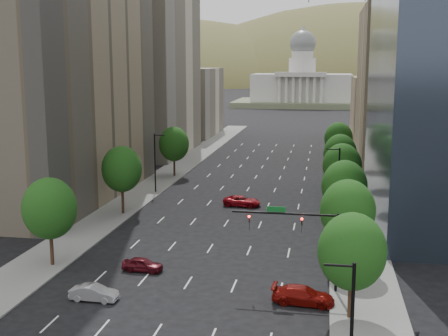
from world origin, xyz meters
The scene contains 25 objects.
sidewalk_left centered at (-15.50, 60.00, 0.07)m, with size 6.00×200.00×0.15m, color slate.
sidewalk_right centered at (15.50, 60.00, 0.07)m, with size 6.00×200.00×0.15m, color slate.
midrise_cream_left centered at (-25.00, 103.00, 17.50)m, with size 14.00×30.00×35.00m, color beige.
filler_left centered at (-25.00, 136.00, 9.00)m, with size 14.00×26.00×18.00m, color beige.
parking_tan_right centered at (25.00, 100.00, 15.00)m, with size 14.00×30.00×30.00m, color #8C7759.
filler_right centered at (25.00, 133.00, 8.00)m, with size 14.00×26.00×16.00m, color #8C7759.
tree_right_0 centered at (14.00, 25.00, 5.39)m, with size 5.20×5.20×8.39m.
tree_right_1 centered at (14.00, 36.00, 5.75)m, with size 5.20×5.20×8.75m.
tree_right_2 centered at (14.00, 48.00, 5.60)m, with size 5.20×5.20×8.61m.
tree_right_3 centered at (14.00, 60.00, 5.89)m, with size 5.20×5.20×8.89m.
tree_right_4 centered at (14.00, 74.00, 5.46)m, with size 5.20×5.20×8.46m.
tree_right_5 centered at (14.00, 90.00, 5.75)m, with size 5.20×5.20×8.75m.
tree_left_0 centered at (-14.00, 32.00, 5.75)m, with size 5.20×5.20×8.75m.
tree_left_1 centered at (-14.00, 52.00, 5.96)m, with size 5.20×5.20×8.97m.
tree_left_2 centered at (-14.00, 78.00, 5.68)m, with size 5.20×5.20×8.68m.
streetlight_rs centered at (13.44, 12.00, 4.84)m, with size 1.70×0.20×9.00m.
streetlight_rn centered at (13.44, 55.00, 4.84)m, with size 1.70×0.20×9.00m.
streetlight_ln centered at (-13.44, 65.00, 4.84)m, with size 1.70×0.20×9.00m.
traffic_signal centered at (10.53, 30.00, 5.17)m, with size 9.12×0.40×7.38m.
capitol centered at (0.00, 249.71, 8.58)m, with size 60.00×40.00×35.20m.
foothills centered at (34.67, 599.39, -37.78)m, with size 720.00×413.00×263.00m.
car_red_near centered at (10.35, 27.15, 0.74)m, with size 2.07×5.10×1.48m, color maroon.
car_maroon centered at (-4.94, 32.16, 0.66)m, with size 1.56×3.89×1.33m, color #4E0D15.
car_silver centered at (-6.75, 24.82, 0.66)m, with size 1.41×4.03×1.33m, color #A7A8AD.
car_red_far centered at (0.63, 59.02, 0.71)m, with size 2.36×5.11×1.42m, color maroon.
Camera 1 is at (11.84, -18.17, 19.43)m, focal length 46.70 mm.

